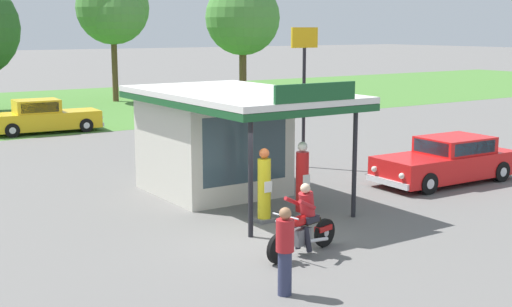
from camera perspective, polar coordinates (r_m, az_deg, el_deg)
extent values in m
plane|color=slate|center=(16.60, 0.23, -6.78)|extent=(300.00, 300.00, 0.00)
cube|color=beige|center=(20.78, -3.61, 0.92)|extent=(3.41, 3.68, 3.00)
cube|color=#384C56|center=(19.24, -0.90, 0.36)|extent=(2.73, 0.05, 1.92)
cube|color=silver|center=(19.36, -1.53, 4.96)|extent=(4.11, 7.06, 0.16)
cube|color=#195128|center=(19.37, -1.53, 4.43)|extent=(4.11, 7.06, 0.18)
cube|color=#195128|center=(16.48, 4.95, 5.04)|extent=(2.39, 0.08, 0.44)
cylinder|color=black|center=(18.05, 8.13, -0.59)|extent=(0.12, 0.12, 3.00)
cylinder|color=black|center=(16.13, -0.45, -1.79)|extent=(0.12, 0.12, 3.00)
cube|color=slate|center=(17.74, 0.67, -5.48)|extent=(0.44, 0.44, 0.10)
cylinder|color=yellow|center=(17.54, 0.68, -2.91)|extent=(0.34, 0.34, 1.54)
cube|color=white|center=(17.38, 1.01, -2.77)|extent=(0.22, 0.02, 0.28)
sphere|color=orange|center=(17.36, 0.69, 0.01)|extent=(0.26, 0.26, 0.26)
cube|color=slate|center=(18.43, 3.80, -4.91)|extent=(0.44, 0.44, 0.10)
cylinder|color=red|center=(18.23, 3.83, -2.34)|extent=(0.34, 0.34, 1.59)
cube|color=white|center=(18.07, 4.18, -2.19)|extent=(0.22, 0.02, 0.28)
sphere|color=white|center=(18.04, 3.87, 0.57)|extent=(0.26, 0.26, 0.26)
cylinder|color=black|center=(14.62, 1.86, -7.85)|extent=(0.65, 0.25, 0.64)
cylinder|color=silver|center=(14.62, 1.86, -7.85)|extent=(0.18, 0.15, 0.16)
cylinder|color=black|center=(15.79, 5.68, -6.51)|extent=(0.65, 0.25, 0.64)
cylinder|color=silver|center=(15.79, 5.68, -6.51)|extent=(0.18, 0.15, 0.16)
ellipsoid|color=#B21414|center=(14.99, 3.63, -5.57)|extent=(0.60, 0.36, 0.24)
cube|color=#59595E|center=(15.13, 3.73, -6.84)|extent=(0.48, 0.34, 0.36)
cube|color=black|center=(15.27, 4.46, -5.52)|extent=(0.53, 0.36, 0.10)
cylinder|color=silver|center=(14.61, 2.13, -6.72)|extent=(0.38, 0.15, 0.71)
cylinder|color=silver|center=(14.59, 2.45, -5.19)|extent=(0.20, 0.69, 0.04)
sphere|color=silver|center=(14.56, 2.19, -5.87)|extent=(0.16, 0.16, 0.16)
cube|color=#B21414|center=(15.72, 5.57, -6.13)|extent=(0.47, 0.28, 0.12)
cylinder|color=silver|center=(15.39, 5.08, -7.11)|extent=(0.70, 0.24, 0.18)
cube|color=black|center=(15.20, 4.30, -5.35)|extent=(0.47, 0.42, 0.14)
cylinder|color=black|center=(15.07, 4.28, -7.08)|extent=(0.17, 0.25, 0.56)
cylinder|color=black|center=(15.26, 3.33, -6.84)|extent=(0.17, 0.25, 0.56)
cylinder|color=#B21E23|center=(15.09, 4.22, -4.23)|extent=(0.47, 0.41, 0.60)
sphere|color=beige|center=(14.95, 4.09, -2.89)|extent=(0.22, 0.22, 0.22)
cylinder|color=#B21E23|center=(14.77, 4.24, -4.22)|extent=(0.54, 0.21, 0.31)
cylinder|color=#B21E23|center=(15.01, 3.05, -3.97)|extent=(0.54, 0.21, 0.31)
cube|color=red|center=(22.89, 15.30, -0.94)|extent=(4.86, 2.00, 0.76)
cube|color=red|center=(23.09, 16.08, 0.72)|extent=(2.21, 1.71, 0.51)
cube|color=#283847|center=(22.32, 14.25, 0.49)|extent=(0.08, 1.47, 0.41)
cube|color=#283847|center=(22.56, 17.61, 0.43)|extent=(1.84, 0.08, 0.39)
cube|color=#283847|center=(23.63, 14.62, 1.00)|extent=(1.84, 0.08, 0.39)
cube|color=silver|center=(21.24, 10.79, -2.33)|extent=(0.16, 1.79, 0.18)
cube|color=silver|center=(24.77, 19.11, -0.93)|extent=(0.16, 1.79, 0.18)
sphere|color=white|center=(20.75, 11.93, -1.82)|extent=(0.18, 0.18, 0.18)
sphere|color=white|center=(21.61, 9.72, -1.27)|extent=(0.18, 0.18, 0.18)
cylinder|color=black|center=(21.18, 14.00, -2.41)|extent=(0.66, 0.22, 0.66)
cylinder|color=silver|center=(21.18, 14.00, -2.41)|extent=(0.30, 0.23, 0.30)
cylinder|color=black|center=(22.40, 10.77, -1.60)|extent=(0.66, 0.22, 0.66)
cylinder|color=silver|center=(22.40, 10.77, -1.60)|extent=(0.30, 0.23, 0.30)
cylinder|color=black|center=(23.61, 19.55, -1.41)|extent=(0.66, 0.22, 0.66)
cylinder|color=silver|center=(23.61, 19.55, -1.41)|extent=(0.30, 0.23, 0.30)
cylinder|color=black|center=(24.71, 16.36, -0.73)|extent=(0.66, 0.22, 0.66)
cylinder|color=silver|center=(24.71, 16.36, -0.73)|extent=(0.30, 0.23, 0.30)
cube|color=gold|center=(34.26, -16.95, 2.63)|extent=(5.08, 2.10, 0.80)
cube|color=gold|center=(34.10, -17.65, 3.75)|extent=(2.11, 1.69, 0.61)
cube|color=#283847|center=(34.32, -16.04, 3.88)|extent=(0.13, 1.37, 0.49)
cube|color=#283847|center=(34.84, -17.91, 3.87)|extent=(1.71, 0.15, 0.46)
cube|color=#283847|center=(33.36, -17.37, 3.63)|extent=(1.71, 0.15, 0.46)
cube|color=silver|center=(34.93, -12.90, 2.49)|extent=(0.23, 1.68, 0.18)
sphere|color=white|center=(35.43, -13.17, 3.11)|extent=(0.18, 0.18, 0.18)
sphere|color=white|center=(34.35, -12.63, 2.92)|extent=(0.18, 0.18, 0.18)
cylinder|color=black|center=(35.48, -14.56, 2.59)|extent=(0.67, 0.24, 0.66)
cylinder|color=silver|center=(35.48, -14.56, 2.59)|extent=(0.31, 0.24, 0.30)
cylinder|color=black|center=(33.91, -13.83, 2.28)|extent=(0.67, 0.24, 0.66)
cylinder|color=silver|center=(33.91, -13.83, 2.28)|extent=(0.31, 0.24, 0.30)
cylinder|color=black|center=(34.77, -19.95, 2.15)|extent=(0.67, 0.24, 0.66)
cylinder|color=silver|center=(34.77, -19.95, 2.15)|extent=(0.31, 0.24, 0.30)
cylinder|color=black|center=(33.17, -19.46, 1.81)|extent=(0.67, 0.24, 0.66)
cylinder|color=silver|center=(33.17, -19.46, 1.81)|extent=(0.31, 0.24, 0.30)
cube|color=#E55993|center=(40.62, 0.45, 4.16)|extent=(5.58, 3.10, 0.74)
cube|color=#E55993|center=(40.68, 0.62, 5.12)|extent=(2.58, 2.10, 0.60)
cube|color=#283847|center=(39.86, -0.42, 5.01)|extent=(0.40, 1.36, 0.48)
cube|color=#283847|center=(40.19, 1.45, 5.05)|extent=(1.85, 0.52, 0.46)
cube|color=#283847|center=(41.19, -0.20, 5.18)|extent=(1.85, 0.52, 0.46)
cube|color=silver|center=(38.68, -2.16, 3.47)|extent=(0.56, 1.67, 0.18)
cube|color=silver|center=(42.69, 2.82, 4.11)|extent=(0.56, 1.67, 0.18)
sphere|color=white|center=(38.25, -1.55, 3.83)|extent=(0.18, 0.18, 0.18)
sphere|color=white|center=(39.03, -2.78, 3.95)|extent=(0.18, 0.18, 0.18)
cylinder|color=black|center=(38.75, -0.37, 3.54)|extent=(0.69, 0.36, 0.66)
cylinder|color=silver|center=(38.75, -0.37, 3.54)|extent=(0.34, 0.29, 0.30)
cylinder|color=black|center=(39.88, -2.16, 3.72)|extent=(0.69, 0.36, 0.66)
cylinder|color=silver|center=(39.88, -2.16, 3.72)|extent=(0.34, 0.29, 0.30)
cylinder|color=black|center=(41.49, 2.96, 3.97)|extent=(0.69, 0.36, 0.66)
cylinder|color=silver|center=(41.49, 2.96, 3.97)|extent=(0.34, 0.29, 0.30)
cylinder|color=black|center=(42.54, 1.20, 4.14)|extent=(0.69, 0.36, 0.66)
cylinder|color=silver|center=(42.54, 1.20, 4.14)|extent=(0.34, 0.29, 0.30)
cylinder|color=#2D3351|center=(12.94, 2.39, -9.82)|extent=(0.26, 0.26, 0.84)
cylinder|color=#B21E23|center=(12.71, 2.41, -6.77)|extent=(0.34, 0.34, 0.60)
sphere|color=#9E704C|center=(12.59, 2.43, -4.97)|extent=(0.23, 0.23, 0.23)
cylinder|color=brown|center=(47.87, -11.57, 6.87)|extent=(0.39, 0.39, 4.41)
sphere|color=#4C893D|center=(47.81, -11.74, 11.68)|extent=(4.85, 4.85, 4.85)
sphere|color=#4C893D|center=(46.92, -11.33, 11.14)|extent=(3.64, 3.64, 3.64)
cylinder|color=brown|center=(50.92, -1.09, 6.82)|extent=(0.53, 0.53, 3.62)
sphere|color=#4C893D|center=(50.84, -1.11, 11.14)|extent=(5.40, 5.40, 5.40)
sphere|color=#4C893D|center=(50.46, -1.44, 10.53)|extent=(3.53, 3.53, 3.53)
cylinder|color=black|center=(24.41, 3.95, 3.74)|extent=(0.12, 0.12, 4.21)
cube|color=gold|center=(24.26, 4.03, 9.51)|extent=(1.10, 0.08, 0.70)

